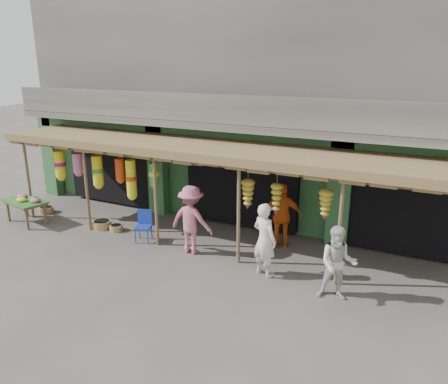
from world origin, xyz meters
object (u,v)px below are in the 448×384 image
at_px(blue_chair, 144,224).
at_px(person_front, 264,240).
at_px(person_right, 338,264).
at_px(flower_table, 26,202).
at_px(person_vendor, 282,216).
at_px(person_shopper, 191,220).

distance_m(blue_chair, person_front, 3.91).
xyz_separation_m(blue_chair, person_right, (5.67, -0.75, 0.33)).
relative_size(flower_table, blue_chair, 1.77).
xyz_separation_m(person_right, person_vendor, (-1.98, 2.07, 0.09)).
bearing_deg(person_front, flower_table, 22.45).
height_order(blue_chair, person_right, person_right).
bearing_deg(flower_table, person_vendor, 25.35).
xyz_separation_m(person_vendor, person_shopper, (-2.04, -1.42, 0.01)).
bearing_deg(person_shopper, blue_chair, -3.50).
bearing_deg(blue_chair, person_shopper, -22.11).
xyz_separation_m(flower_table, person_vendor, (7.87, 1.84, 0.22)).
distance_m(person_front, person_right, 1.83).
height_order(flower_table, person_shopper, person_shopper).
bearing_deg(flower_table, blue_chair, 19.26).
height_order(person_vendor, person_shopper, person_shopper).
height_order(person_right, person_vendor, person_vendor).
bearing_deg(person_vendor, flower_table, -7.82).
relative_size(person_front, person_vendor, 0.99).
relative_size(blue_chair, person_front, 0.49).
bearing_deg(person_shopper, flower_table, 4.05).
xyz_separation_m(flower_table, person_shopper, (5.84, 0.42, 0.23)).
xyz_separation_m(person_front, person_right, (1.80, -0.31, -0.08)).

